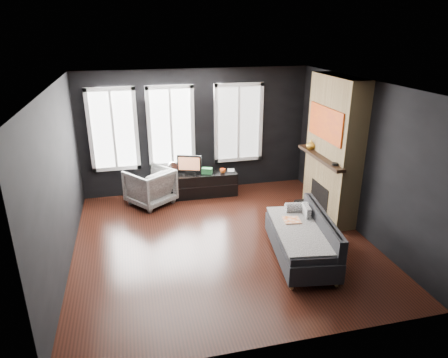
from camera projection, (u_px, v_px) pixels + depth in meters
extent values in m
plane|color=black|center=(222.00, 241.00, 6.97)|extent=(5.00, 5.00, 0.00)
plane|color=white|center=(222.00, 84.00, 6.00)|extent=(5.00, 5.00, 0.00)
cube|color=black|center=(196.00, 132.00, 8.75)|extent=(5.00, 0.02, 2.70)
cube|color=black|center=(59.00, 182.00, 5.94)|extent=(0.02, 5.00, 2.70)
cube|color=black|center=(360.00, 158.00, 7.03)|extent=(0.02, 5.00, 2.70)
cube|color=gray|center=(306.00, 215.00, 6.71)|extent=(0.13, 0.33, 0.33)
imported|color=white|center=(150.00, 185.00, 8.32)|extent=(1.12, 1.10, 0.84)
imported|color=orange|center=(223.00, 170.00, 8.70)|extent=(0.13, 0.11, 0.12)
imported|color=#A0927F|center=(228.00, 166.00, 8.82)|extent=(0.15, 0.05, 0.20)
cube|color=#29763C|center=(207.00, 171.00, 8.67)|extent=(0.26, 0.21, 0.12)
imported|color=gold|center=(311.00, 145.00, 7.89)|extent=(0.23, 0.23, 0.18)
cylinder|color=black|center=(335.00, 164.00, 7.01)|extent=(0.12, 0.12, 0.04)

